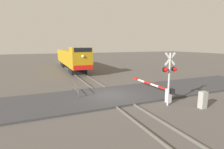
# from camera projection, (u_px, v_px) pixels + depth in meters

# --- Properties ---
(ground_plane) EXTENTS (160.00, 160.00, 0.00)m
(ground_plane) POSITION_uv_depth(u_px,v_px,m) (110.00, 96.00, 15.31)
(ground_plane) COLOR #514C47
(rail_track_left) EXTENTS (0.08, 80.00, 0.15)m
(rail_track_left) POSITION_uv_depth(u_px,v_px,m) (103.00, 96.00, 15.02)
(rail_track_left) COLOR #59544C
(rail_track_left) RESTS_ON ground_plane
(rail_track_right) EXTENTS (0.08, 80.00, 0.15)m
(rail_track_right) POSITION_uv_depth(u_px,v_px,m) (118.00, 95.00, 15.58)
(rail_track_right) COLOR #59544C
(rail_track_right) RESTS_ON ground_plane
(road_surface) EXTENTS (36.00, 5.70, 0.15)m
(road_surface) POSITION_uv_depth(u_px,v_px,m) (110.00, 95.00, 15.30)
(road_surface) COLOR #38383A
(road_surface) RESTS_ON ground_plane
(locomotive) EXTENTS (2.82, 17.81, 4.14)m
(locomotive) POSITION_uv_depth(u_px,v_px,m) (72.00, 58.00, 31.34)
(locomotive) COLOR black
(locomotive) RESTS_ON ground_plane
(crossing_signal) EXTENTS (1.18, 0.33, 3.95)m
(crossing_signal) POSITION_uv_depth(u_px,v_px,m) (170.00, 73.00, 12.60)
(crossing_signal) COLOR #ADADB2
(crossing_signal) RESTS_ON ground_plane
(crossing_gate) EXTENTS (0.36, 6.01, 1.20)m
(crossing_gate) POSITION_uv_depth(u_px,v_px,m) (162.00, 91.00, 14.34)
(crossing_gate) COLOR silver
(crossing_gate) RESTS_ON ground_plane
(utility_cabinet) EXTENTS (0.49, 0.41, 1.23)m
(utility_cabinet) POSITION_uv_depth(u_px,v_px,m) (203.00, 100.00, 12.37)
(utility_cabinet) COLOR #999993
(utility_cabinet) RESTS_ON ground_plane
(guard_railing) EXTENTS (0.08, 2.84, 0.95)m
(guard_railing) POSITION_uv_depth(u_px,v_px,m) (75.00, 88.00, 15.68)
(guard_railing) COLOR #4C4742
(guard_railing) RESTS_ON ground_plane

